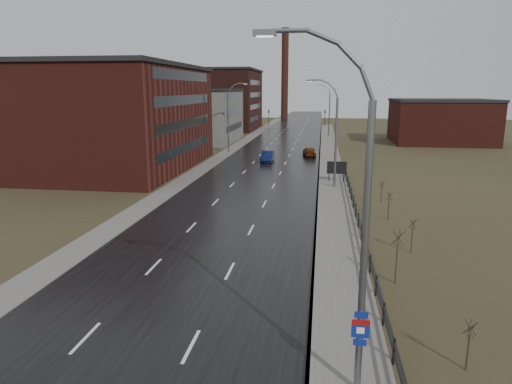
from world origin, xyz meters
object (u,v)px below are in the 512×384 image
(streetlight_main, at_px, (355,226))
(car_near, at_px, (267,157))
(billboard, at_px, (337,168))
(car_far, at_px, (309,152))

(streetlight_main, relative_size, car_near, 2.54)
(billboard, bearing_deg, streetlight_main, -90.97)
(car_near, distance_m, car_far, 8.65)
(streetlight_main, bearing_deg, billboard, 89.03)
(billboard, distance_m, car_near, 16.63)
(billboard, relative_size, car_far, 0.54)
(billboard, height_order, car_near, billboard)
(streetlight_main, distance_m, car_far, 57.37)
(car_near, xyz_separation_m, car_far, (5.84, 6.38, -0.01))
(streetlight_main, xyz_separation_m, billboard, (0.63, 37.02, -4.39))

